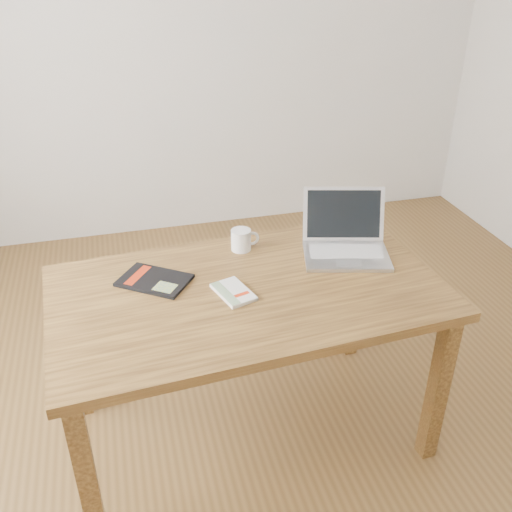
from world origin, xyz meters
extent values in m
plane|color=brown|center=(0.00, 0.00, 0.00)|extent=(4.00, 4.00, 0.00)
cube|color=silver|center=(0.00, 2.00, 1.35)|extent=(4.00, 0.04, 2.70)
cube|color=brown|center=(-0.19, -0.09, 0.73)|extent=(1.53, 0.94, 0.04)
cube|color=brown|center=(-0.84, -0.50, 0.35)|extent=(0.07, 0.07, 0.71)
cube|color=brown|center=(0.51, -0.40, 0.35)|extent=(0.07, 0.07, 0.71)
cube|color=brown|center=(-0.88, 0.22, 0.35)|extent=(0.07, 0.07, 0.71)
cube|color=brown|center=(0.46, 0.31, 0.35)|extent=(0.07, 0.07, 0.71)
cube|color=silver|center=(-0.25, -0.12, 0.76)|extent=(0.15, 0.20, 0.01)
cube|color=white|center=(-0.25, -0.12, 0.76)|extent=(0.15, 0.20, 0.01)
cube|color=gray|center=(-0.28, -0.13, 0.77)|extent=(0.08, 0.18, 0.00)
cube|color=red|center=(-0.22, -0.15, 0.77)|extent=(0.06, 0.03, 0.00)
cube|color=black|center=(-0.52, 0.04, 0.76)|extent=(0.31, 0.29, 0.01)
cube|color=#AB250C|center=(-0.58, 0.08, 0.76)|extent=(0.12, 0.14, 0.00)
cube|color=#81965F|center=(-0.49, -0.03, 0.76)|extent=(0.10, 0.10, 0.00)
cube|color=silver|center=(0.26, 0.03, 0.76)|extent=(0.40, 0.32, 0.02)
cube|color=#BCBCBF|center=(0.27, 0.06, 0.77)|extent=(0.32, 0.20, 0.00)
cube|color=#BCBCC1|center=(0.25, -0.04, 0.77)|extent=(0.11, 0.08, 0.00)
cube|color=silver|center=(0.31, 0.18, 0.87)|extent=(0.36, 0.17, 0.22)
cube|color=black|center=(0.30, 0.18, 0.88)|extent=(0.32, 0.15, 0.19)
cylinder|color=white|center=(-0.14, 0.21, 0.80)|extent=(0.08, 0.08, 0.09)
cylinder|color=black|center=(-0.14, 0.21, 0.84)|extent=(0.07, 0.07, 0.01)
torus|color=white|center=(-0.09, 0.21, 0.80)|extent=(0.06, 0.01, 0.06)
camera|label=1|loc=(-0.62, -1.86, 1.93)|focal=40.00mm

